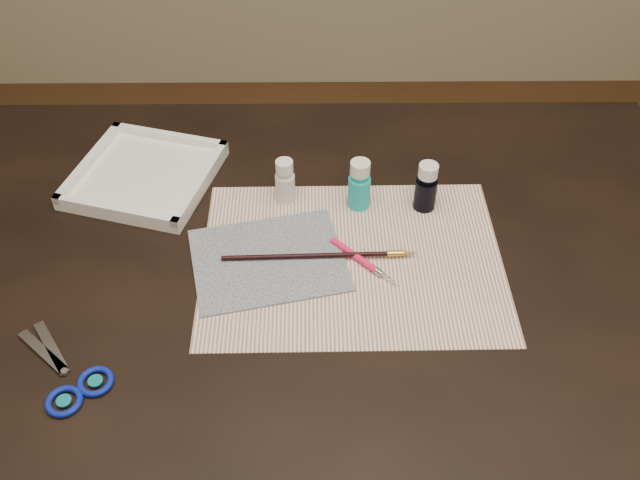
{
  "coord_description": "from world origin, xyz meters",
  "views": [
    {
      "loc": [
        -0.01,
        -0.78,
        1.56
      ],
      "look_at": [
        0.0,
        0.0,
        0.8
      ],
      "focal_mm": 40.0,
      "sensor_mm": 36.0,
      "label": 1
    }
  ],
  "objects_px": {
    "paint_bottle_white": "(285,181)",
    "palette_tray": "(145,174)",
    "canvas": "(268,260)",
    "paint_bottle_cyan": "(359,185)",
    "paper": "(352,259)",
    "scissors": "(54,367)",
    "paint_bottle_navy": "(426,187)"
  },
  "relations": [
    {
      "from": "paint_bottle_white",
      "to": "paper",
      "type": "bearing_deg",
      "value": -53.6
    },
    {
      "from": "canvas",
      "to": "paint_bottle_cyan",
      "type": "relative_size",
      "value": 2.55
    },
    {
      "from": "palette_tray",
      "to": "paper",
      "type": "bearing_deg",
      "value": -29.24
    },
    {
      "from": "paper",
      "to": "paint_bottle_cyan",
      "type": "bearing_deg",
      "value": 82.9
    },
    {
      "from": "paint_bottle_navy",
      "to": "scissors",
      "type": "distance_m",
      "value": 0.64
    },
    {
      "from": "paint_bottle_white",
      "to": "paint_bottle_navy",
      "type": "bearing_deg",
      "value": -5.54
    },
    {
      "from": "paper",
      "to": "canvas",
      "type": "bearing_deg",
      "value": -178.94
    },
    {
      "from": "paper",
      "to": "paint_bottle_white",
      "type": "distance_m",
      "value": 0.19
    },
    {
      "from": "paper",
      "to": "paint_bottle_white",
      "type": "height_order",
      "value": "paint_bottle_white"
    },
    {
      "from": "paint_bottle_white",
      "to": "paint_bottle_navy",
      "type": "relative_size",
      "value": 0.91
    },
    {
      "from": "scissors",
      "to": "palette_tray",
      "type": "distance_m",
      "value": 0.41
    },
    {
      "from": "paint_bottle_cyan",
      "to": "paint_bottle_navy",
      "type": "height_order",
      "value": "paint_bottle_cyan"
    },
    {
      "from": "canvas",
      "to": "paint_bottle_white",
      "type": "distance_m",
      "value": 0.16
    },
    {
      "from": "paint_bottle_white",
      "to": "palette_tray",
      "type": "bearing_deg",
      "value": 167.9
    },
    {
      "from": "paint_bottle_white",
      "to": "scissors",
      "type": "bearing_deg",
      "value": -131.06
    },
    {
      "from": "paint_bottle_cyan",
      "to": "paint_bottle_navy",
      "type": "xyz_separation_m",
      "value": [
        0.11,
        -0.01,
        -0.0
      ]
    },
    {
      "from": "paper",
      "to": "canvas",
      "type": "xyz_separation_m",
      "value": [
        -0.13,
        -0.0,
        0.0
      ]
    },
    {
      "from": "paper",
      "to": "scissors",
      "type": "xyz_separation_m",
      "value": [
        -0.42,
        -0.21,
        0.0
      ]
    },
    {
      "from": "canvas",
      "to": "paint_bottle_navy",
      "type": "relative_size",
      "value": 2.61
    },
    {
      "from": "paper",
      "to": "canvas",
      "type": "relative_size",
      "value": 2.01
    },
    {
      "from": "paint_bottle_white",
      "to": "paint_bottle_cyan",
      "type": "distance_m",
      "value": 0.13
    },
    {
      "from": "paint_bottle_white",
      "to": "palette_tray",
      "type": "relative_size",
      "value": 0.36
    },
    {
      "from": "canvas",
      "to": "scissors",
      "type": "relative_size",
      "value": 1.23
    },
    {
      "from": "paper",
      "to": "paint_bottle_white",
      "type": "relative_size",
      "value": 5.78
    },
    {
      "from": "paint_bottle_navy",
      "to": "paint_bottle_white",
      "type": "bearing_deg",
      "value": 174.46
    },
    {
      "from": "paint_bottle_navy",
      "to": "paper",
      "type": "bearing_deg",
      "value": -135.63
    },
    {
      "from": "paper",
      "to": "paint_bottle_navy",
      "type": "xyz_separation_m",
      "value": [
        0.13,
        0.12,
        0.04
      ]
    },
    {
      "from": "canvas",
      "to": "paint_bottle_white",
      "type": "relative_size",
      "value": 2.87
    },
    {
      "from": "paper",
      "to": "scissors",
      "type": "height_order",
      "value": "scissors"
    },
    {
      "from": "paint_bottle_white",
      "to": "scissors",
      "type": "relative_size",
      "value": 0.43
    },
    {
      "from": "canvas",
      "to": "paint_bottle_white",
      "type": "xyz_separation_m",
      "value": [
        0.02,
        0.15,
        0.04
      ]
    },
    {
      "from": "scissors",
      "to": "palette_tray",
      "type": "xyz_separation_m",
      "value": [
        0.06,
        0.41,
        0.01
      ]
    }
  ]
}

